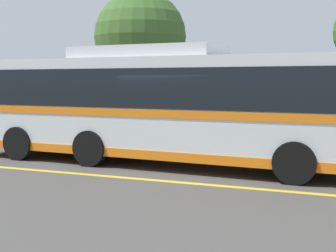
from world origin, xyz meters
name	(u,v)px	position (x,y,z in m)	size (l,w,h in m)	color
ground_plane	(177,165)	(0.00, 0.00, 0.00)	(220.00, 220.00, 0.00)	#423F3D
lane_strip_0	(135,178)	(-0.34, -2.04, 0.00)	(0.20, 32.06, 0.01)	gold
curb_strip	(224,137)	(-0.34, 6.45, 0.07)	(40.06, 0.36, 0.15)	#99999E
transit_bus	(168,104)	(-0.35, 0.16, 1.71)	(12.47, 3.22, 3.33)	silver
parked_car_1	(80,120)	(-6.47, 5.24, 0.67)	(4.17, 1.97, 1.30)	olive
tree_0	(140,37)	(-4.99, 8.34, 4.42)	(4.36, 4.36, 6.61)	#513823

